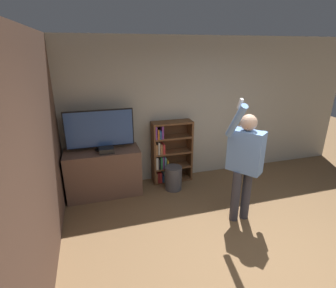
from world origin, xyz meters
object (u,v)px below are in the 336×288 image
person (245,159)px  waste_bin (173,178)px  bookshelf (168,153)px  game_console (106,150)px  television (100,130)px

person → waste_bin: (-0.70, 1.16, -0.78)m
bookshelf → person: (0.69, -1.51, 0.42)m
bookshelf → waste_bin: 0.51m
bookshelf → game_console: bearing=-167.5°
person → waste_bin: bearing=175.4°
bookshelf → waste_bin: bookshelf is taller
game_console → bookshelf: bookshelf is taller
person → game_console: bearing=-159.7°
television → bookshelf: (1.23, 0.13, -0.61)m
television → game_console: bearing=-59.9°
game_console → waste_bin: (1.16, -0.10, -0.65)m
television → game_console: (0.07, -0.12, -0.32)m
bookshelf → person: person is taller
television → person: (1.92, -1.38, -0.19)m
game_console → person: bearing=-34.1°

